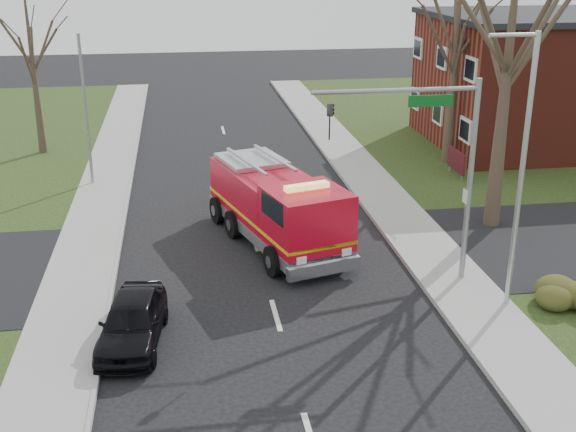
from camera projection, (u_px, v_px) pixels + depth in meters
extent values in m
plane|color=black|center=(276.00, 315.00, 21.98)|extent=(120.00, 120.00, 0.00)
cube|color=gray|center=(470.00, 299.00, 22.83)|extent=(2.40, 80.00, 0.15)
cube|color=gray|center=(66.00, 328.00, 21.08)|extent=(2.40, 80.00, 0.15)
cube|color=maroon|center=(570.00, 82.00, 40.11)|extent=(15.00, 10.00, 7.00)
cube|color=silver|center=(438.00, 113.00, 39.57)|extent=(0.12, 1.40, 1.20)
cube|color=#491119|center=(457.00, 160.00, 34.72)|extent=(0.12, 2.00, 1.00)
cylinder|color=gray|center=(462.00, 174.00, 34.14)|extent=(0.08, 0.08, 0.90)
cylinder|color=gray|center=(450.00, 165.00, 35.62)|extent=(0.08, 0.08, 0.90)
ellipsoid|color=#323A15|center=(570.00, 293.00, 22.12)|extent=(2.80, 2.00, 0.90)
cone|color=#403426|center=(506.00, 77.00, 26.78)|extent=(0.64, 0.64, 12.00)
cone|color=#403426|center=(455.00, 61.00, 35.59)|extent=(0.56, 0.56, 10.50)
cone|color=#403426|center=(33.00, 71.00, 37.53)|extent=(0.44, 0.44, 9.00)
cylinder|color=gray|center=(470.00, 185.00, 23.10)|extent=(0.18, 0.18, 6.80)
cylinder|color=gray|center=(396.00, 90.00, 21.65)|extent=(5.20, 0.14, 0.14)
cube|color=#0C591E|center=(431.00, 101.00, 21.93)|extent=(1.40, 0.06, 0.35)
imported|color=black|center=(331.00, 104.00, 21.49)|extent=(0.22, 0.18, 1.10)
cylinder|color=#B7BABF|center=(521.00, 178.00, 21.06)|extent=(0.16, 0.16, 8.40)
cylinder|color=#B7BABF|center=(514.00, 35.00, 19.53)|extent=(1.40, 0.12, 0.12)
cylinder|color=gray|center=(86.00, 112.00, 32.77)|extent=(0.14, 0.14, 7.00)
cube|color=#B8081D|center=(264.00, 196.00, 27.88)|extent=(3.89, 5.63, 2.07)
cube|color=#B8081D|center=(306.00, 223.00, 24.66)|extent=(3.17, 3.17, 2.36)
cube|color=#B7BABF|center=(276.00, 226.00, 27.17)|extent=(4.62, 8.09, 0.44)
cube|color=#E5B20C|center=(276.00, 212.00, 26.98)|extent=(4.63, 8.09, 0.12)
cube|color=black|center=(321.00, 213.00, 23.48)|extent=(2.20, 0.73, 0.84)
cube|color=#E5D866|center=(307.00, 186.00, 24.19)|extent=(1.61, 0.77, 0.18)
cylinder|color=black|center=(274.00, 261.00, 24.46)|extent=(0.63, 1.14, 1.08)
cylinder|color=black|center=(340.00, 249.00, 25.47)|extent=(0.63, 1.14, 1.08)
cylinder|color=black|center=(218.00, 210.00, 29.23)|extent=(0.63, 1.14, 1.08)
cylinder|color=black|center=(275.00, 201.00, 30.24)|extent=(0.63, 1.14, 1.08)
imported|color=black|center=(132.00, 321.00, 20.22)|extent=(2.13, 4.27, 1.40)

